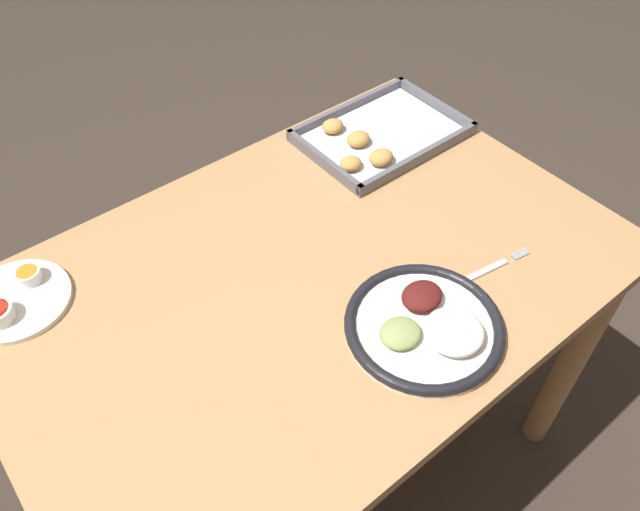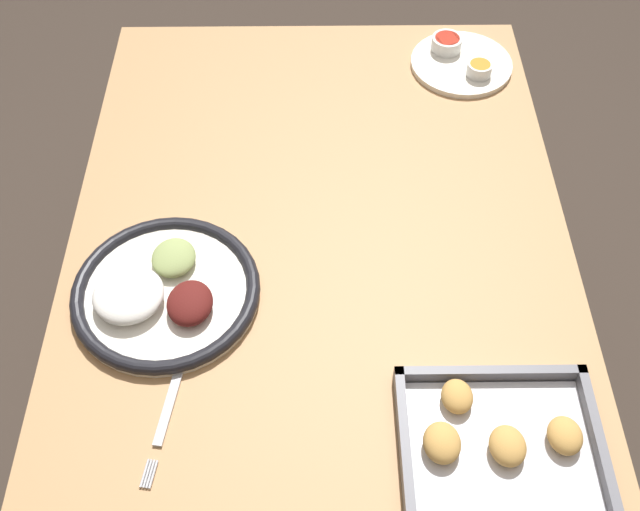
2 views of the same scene
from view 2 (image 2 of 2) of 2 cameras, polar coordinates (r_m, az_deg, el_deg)
ground_plane at (r=1.74m, az=-0.01°, el=-15.11°), size 8.00×8.00×0.00m
dining_table at (r=1.19m, az=-0.01°, el=-3.69°), size 1.12×0.75×0.74m
dinner_plate at (r=1.06m, az=-11.86°, el=-2.69°), size 0.26×0.26×0.05m
fork at (r=0.99m, az=-11.24°, el=-10.50°), size 0.22×0.05×0.00m
saucer_plate at (r=1.42m, az=10.65°, el=14.40°), size 0.18×0.18×0.04m
baking_tray at (r=0.94m, az=13.99°, el=-16.96°), size 0.35×0.25×0.04m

